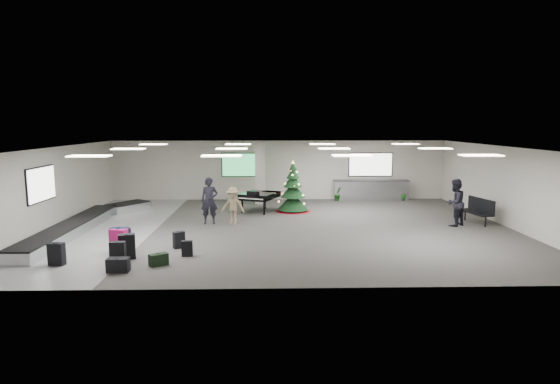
{
  "coord_description": "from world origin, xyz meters",
  "views": [
    {
      "loc": [
        -0.6,
        -18.29,
        4.12
      ],
      "look_at": [
        -0.09,
        1.0,
        1.28
      ],
      "focal_mm": 30.0,
      "sensor_mm": 36.0,
      "label": 1
    }
  ],
  "objects_px": {
    "bench": "(478,209)",
    "pink_suitcase": "(119,242)",
    "christmas_tree": "(293,194)",
    "grand_piano": "(259,196)",
    "traveler_b": "(233,206)",
    "potted_plant_left": "(338,194)",
    "traveler_bench": "(455,203)",
    "traveler_a": "(209,201)",
    "baggage_carousel": "(84,224)",
    "service_counter": "(371,190)",
    "potted_plant_right": "(403,192)"
  },
  "relations": [
    {
      "from": "potted_plant_left",
      "to": "potted_plant_right",
      "type": "relative_size",
      "value": 0.88
    },
    {
      "from": "grand_piano",
      "to": "bench",
      "type": "bearing_deg",
      "value": 6.78
    },
    {
      "from": "baggage_carousel",
      "to": "traveler_a",
      "type": "xyz_separation_m",
      "value": [
        4.84,
        0.83,
        0.75
      ]
    },
    {
      "from": "service_counter",
      "to": "traveler_a",
      "type": "relative_size",
      "value": 2.09
    },
    {
      "from": "potted_plant_right",
      "to": "baggage_carousel",
      "type": "bearing_deg",
      "value": -155.61
    },
    {
      "from": "traveler_bench",
      "to": "potted_plant_right",
      "type": "relative_size",
      "value": 2.25
    },
    {
      "from": "traveler_a",
      "to": "bench",
      "type": "bearing_deg",
      "value": -5.83
    },
    {
      "from": "traveler_b",
      "to": "traveler_a",
      "type": "bearing_deg",
      "value": -168.72
    },
    {
      "from": "bench",
      "to": "traveler_bench",
      "type": "relative_size",
      "value": 0.91
    },
    {
      "from": "christmas_tree",
      "to": "bench",
      "type": "relative_size",
      "value": 1.39
    },
    {
      "from": "traveler_bench",
      "to": "baggage_carousel",
      "type": "bearing_deg",
      "value": -34.78
    },
    {
      "from": "service_counter",
      "to": "potted_plant_right",
      "type": "xyz_separation_m",
      "value": [
        1.68,
        -0.15,
        -0.12
      ]
    },
    {
      "from": "christmas_tree",
      "to": "traveler_b",
      "type": "bearing_deg",
      "value": -133.53
    },
    {
      "from": "traveler_bench",
      "to": "traveler_a",
      "type": "bearing_deg",
      "value": -39.27
    },
    {
      "from": "traveler_a",
      "to": "service_counter",
      "type": "bearing_deg",
      "value": 31.8
    },
    {
      "from": "potted_plant_left",
      "to": "potted_plant_right",
      "type": "distance_m",
      "value": 3.53
    },
    {
      "from": "service_counter",
      "to": "grand_piano",
      "type": "height_order",
      "value": "service_counter"
    },
    {
      "from": "bench",
      "to": "pink_suitcase",
      "type": "bearing_deg",
      "value": -174.4
    },
    {
      "from": "grand_piano",
      "to": "potted_plant_right",
      "type": "bearing_deg",
      "value": 46.22
    },
    {
      "from": "baggage_carousel",
      "to": "service_counter",
      "type": "height_order",
      "value": "service_counter"
    },
    {
      "from": "christmas_tree",
      "to": "grand_piano",
      "type": "bearing_deg",
      "value": -178.58
    },
    {
      "from": "service_counter",
      "to": "bench",
      "type": "height_order",
      "value": "service_counter"
    },
    {
      "from": "pink_suitcase",
      "to": "potted_plant_right",
      "type": "distance_m",
      "value": 15.79
    },
    {
      "from": "traveler_bench",
      "to": "bench",
      "type": "bearing_deg",
      "value": 165.04
    },
    {
      "from": "service_counter",
      "to": "pink_suitcase",
      "type": "relative_size",
      "value": 4.81
    },
    {
      "from": "traveler_b",
      "to": "potted_plant_left",
      "type": "xyz_separation_m",
      "value": [
        5.19,
        5.7,
        -0.39
      ]
    },
    {
      "from": "christmas_tree",
      "to": "traveler_bench",
      "type": "height_order",
      "value": "christmas_tree"
    },
    {
      "from": "service_counter",
      "to": "christmas_tree",
      "type": "bearing_deg",
      "value": -143.85
    },
    {
      "from": "bench",
      "to": "traveler_bench",
      "type": "bearing_deg",
      "value": -171.53
    },
    {
      "from": "grand_piano",
      "to": "baggage_carousel",
      "type": "bearing_deg",
      "value": -128.86
    },
    {
      "from": "baggage_carousel",
      "to": "potted_plant_left",
      "type": "distance_m",
      "value": 12.75
    },
    {
      "from": "traveler_b",
      "to": "traveler_bench",
      "type": "relative_size",
      "value": 0.8
    },
    {
      "from": "service_counter",
      "to": "bench",
      "type": "xyz_separation_m",
      "value": [
        3.11,
        -6.14,
        0.05
      ]
    },
    {
      "from": "pink_suitcase",
      "to": "christmas_tree",
      "type": "relative_size",
      "value": 0.35
    },
    {
      "from": "service_counter",
      "to": "grand_piano",
      "type": "relative_size",
      "value": 1.8
    },
    {
      "from": "grand_piano",
      "to": "bench",
      "type": "height_order",
      "value": "bench"
    },
    {
      "from": "traveler_b",
      "to": "potted_plant_left",
      "type": "height_order",
      "value": "traveler_b"
    },
    {
      "from": "grand_piano",
      "to": "bench",
      "type": "relative_size",
      "value": 1.29
    },
    {
      "from": "traveler_b",
      "to": "potted_plant_left",
      "type": "bearing_deg",
      "value": 63.72
    },
    {
      "from": "christmas_tree",
      "to": "pink_suitcase",
      "type": "bearing_deg",
      "value": -129.51
    },
    {
      "from": "baggage_carousel",
      "to": "service_counter",
      "type": "relative_size",
      "value": 2.4
    },
    {
      "from": "pink_suitcase",
      "to": "bench",
      "type": "relative_size",
      "value": 0.48
    },
    {
      "from": "potted_plant_right",
      "to": "traveler_a",
      "type": "bearing_deg",
      "value": -149.29
    },
    {
      "from": "baggage_carousel",
      "to": "traveler_bench",
      "type": "height_order",
      "value": "traveler_bench"
    },
    {
      "from": "baggage_carousel",
      "to": "traveler_a",
      "type": "height_order",
      "value": "traveler_a"
    },
    {
      "from": "service_counter",
      "to": "christmas_tree",
      "type": "relative_size",
      "value": 1.67
    },
    {
      "from": "pink_suitcase",
      "to": "traveler_a",
      "type": "distance_m",
      "value": 5.09
    },
    {
      "from": "christmas_tree",
      "to": "traveler_b",
      "type": "height_order",
      "value": "christmas_tree"
    },
    {
      "from": "traveler_a",
      "to": "potted_plant_left",
      "type": "relative_size",
      "value": 2.59
    },
    {
      "from": "service_counter",
      "to": "potted_plant_right",
      "type": "bearing_deg",
      "value": -5.1
    }
  ]
}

